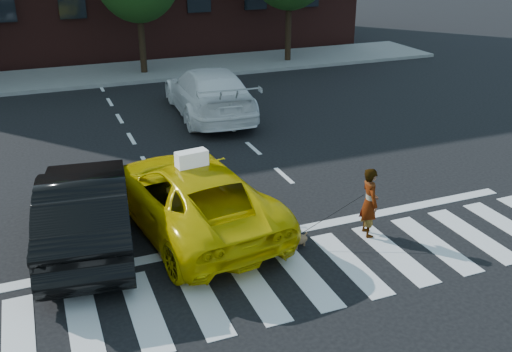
# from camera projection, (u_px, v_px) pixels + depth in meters

# --- Properties ---
(ground) EXTENTS (120.00, 120.00, 0.00)m
(ground) POSITION_uv_depth(u_px,v_px,m) (303.00, 274.00, 10.70)
(ground) COLOR black
(ground) RESTS_ON ground
(crosswalk) EXTENTS (13.00, 2.40, 0.01)m
(crosswalk) POSITION_uv_depth(u_px,v_px,m) (303.00, 274.00, 10.70)
(crosswalk) COLOR silver
(crosswalk) RESTS_ON ground
(stop_line) EXTENTS (12.00, 0.30, 0.01)m
(stop_line) POSITION_uv_depth(u_px,v_px,m) (270.00, 235.00, 12.06)
(stop_line) COLOR silver
(stop_line) RESTS_ON ground
(sidewalk_far) EXTENTS (30.00, 4.00, 0.15)m
(sidewalk_far) POSITION_uv_depth(u_px,v_px,m) (131.00, 72.00, 25.58)
(sidewalk_far) COLOR slate
(sidewalk_far) RESTS_ON ground
(taxi) EXTENTS (3.16, 5.64, 1.49)m
(taxi) POSITION_uv_depth(u_px,v_px,m) (191.00, 195.00, 12.17)
(taxi) COLOR #D7BC04
(taxi) RESTS_ON ground
(black_sedan) EXTENTS (2.26, 5.00, 1.59)m
(black_sedan) POSITION_uv_depth(u_px,v_px,m) (85.00, 208.00, 11.47)
(black_sedan) COLOR black
(black_sedan) RESTS_ON ground
(white_suv) EXTENTS (2.67, 5.84, 1.66)m
(white_suv) POSITION_uv_depth(u_px,v_px,m) (209.00, 92.00, 19.59)
(white_suv) COLOR white
(white_suv) RESTS_ON ground
(woman) EXTENTS (0.45, 0.61, 1.51)m
(woman) POSITION_uv_depth(u_px,v_px,m) (370.00, 202.00, 11.81)
(woman) COLOR #999999
(woman) RESTS_ON ground
(dog) EXTENTS (0.50, 0.31, 0.29)m
(dog) POSITION_uv_depth(u_px,v_px,m) (298.00, 240.00, 11.54)
(dog) COLOR olive
(dog) RESTS_ON ground
(taxi_sign) EXTENTS (0.68, 0.36, 0.32)m
(taxi_sign) POSITION_uv_depth(u_px,v_px,m) (192.00, 159.00, 11.64)
(taxi_sign) COLOR white
(taxi_sign) RESTS_ON taxi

